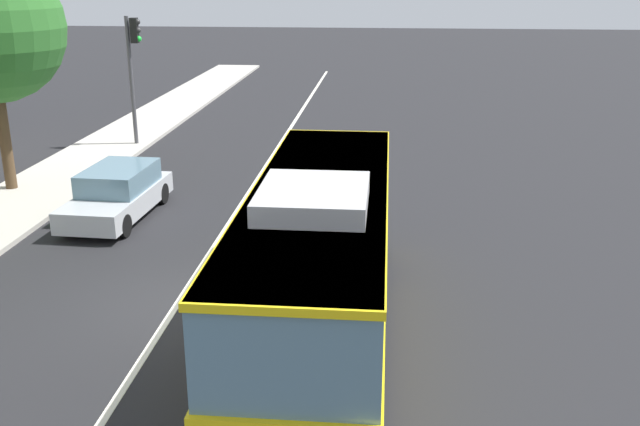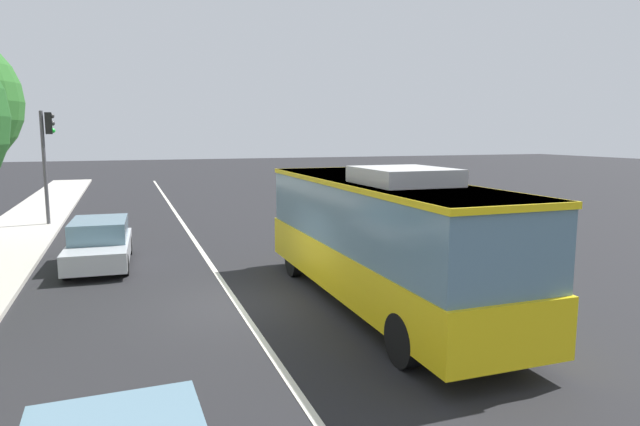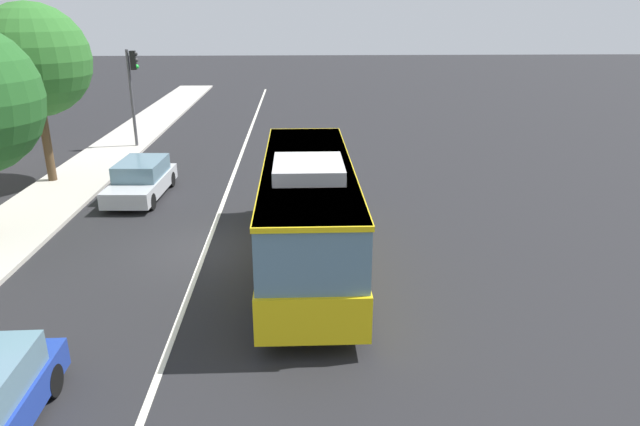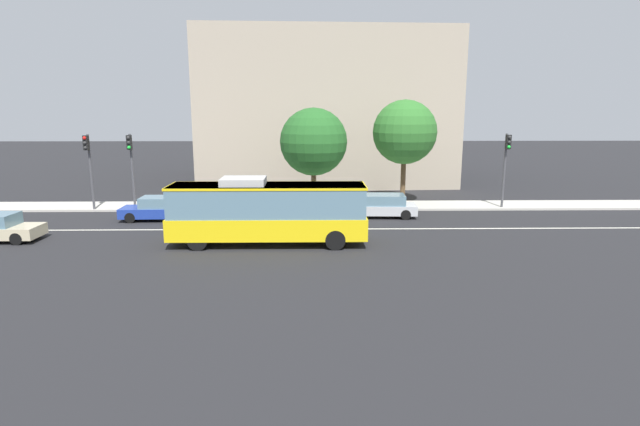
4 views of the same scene
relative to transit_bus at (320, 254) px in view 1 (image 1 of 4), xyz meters
The scene contains 5 objects.
ground_plane 3.93m from the transit_bus, 67.79° to the left, with size 160.00×160.00×0.00m, color black.
lane_centre_line 3.93m from the transit_bus, 67.79° to the left, with size 76.00×0.16×0.01m, color silver.
transit_bus is the anchor object (origin of this frame).
sedan_silver 9.50m from the transit_bus, 44.03° to the left, with size 4.58×2.00×1.46m.
traffic_light_near_corner 17.97m from the transit_bus, 29.87° to the left, with size 0.34×0.62×5.20m.
Camera 1 is at (-13.76, -4.40, 6.85)m, focal length 40.15 mm.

